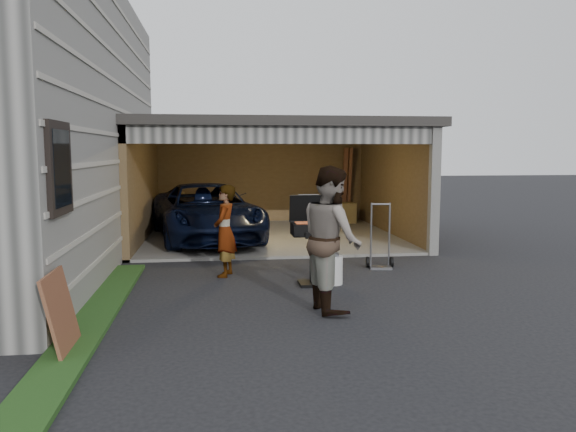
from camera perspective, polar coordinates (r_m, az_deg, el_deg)
name	(u,v)px	position (r m, az deg, el deg)	size (l,w,h in m)	color
ground	(264,308)	(8.03, -2.46, -9.28)	(80.00, 80.00, 0.00)	black
groundcover_strip	(82,335)	(7.22, -20.19, -11.30)	(0.50, 8.00, 0.06)	#193814
garage	(270,164)	(14.56, -1.82, 5.33)	(6.80, 6.30, 2.90)	#605E59
minivan	(206,214)	(13.72, -8.32, 0.18)	(2.24, 4.85, 1.35)	black
woman	(225,231)	(9.89, -6.42, -1.51)	(0.59, 0.39, 1.61)	#98ACBF
man	(332,238)	(7.75, 4.45, -2.28)	(0.97, 0.76, 2.01)	#461E1B
bbq_grill	(312,232)	(9.20, 2.41, -1.65)	(0.66, 0.58, 1.47)	black
propane_tank	(333,270)	(9.37, 4.61, -5.50)	(0.31, 0.31, 0.47)	silver
plywood_panel	(61,313)	(6.66, -22.06, -9.13)	(0.04, 0.81, 0.91)	brown
hand_truck	(380,256)	(10.75, 9.34, -3.98)	(0.53, 0.43, 1.23)	gray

